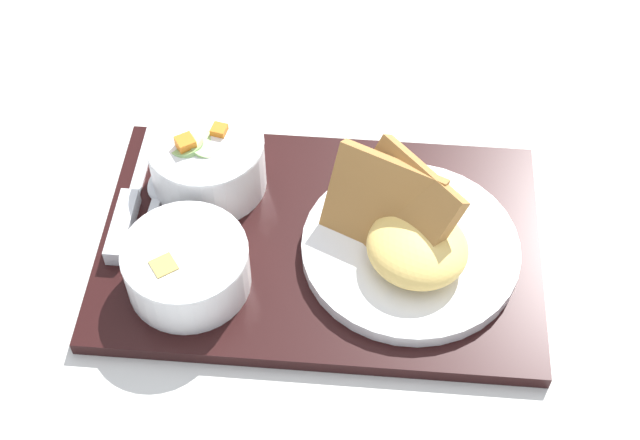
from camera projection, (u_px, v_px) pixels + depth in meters
name	position (u px, v px, depth m)	size (l,w,h in m)	color
ground_plane	(320.00, 249.00, 0.87)	(4.00, 4.00, 0.00)	silver
serving_tray	(320.00, 244.00, 0.87)	(0.45, 0.32, 0.02)	black
bowl_salad	(207.00, 160.00, 0.88)	(0.12, 0.12, 0.07)	white
bowl_soup	(186.00, 264.00, 0.81)	(0.12, 0.12, 0.05)	white
plate_main	(406.00, 240.00, 0.83)	(0.21, 0.21, 0.10)	white
knife	(126.00, 215.00, 0.87)	(0.04, 0.20, 0.02)	silver
spoon	(156.00, 202.00, 0.88)	(0.03, 0.15, 0.01)	silver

